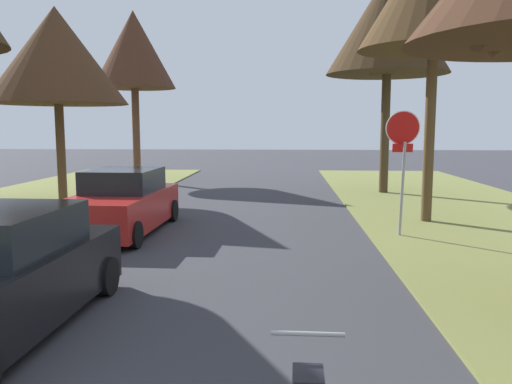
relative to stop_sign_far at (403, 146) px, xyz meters
name	(u,v)px	position (x,y,z in m)	size (l,w,h in m)	color
stop_sign_far	(403,146)	(0.00, 0.00, 0.00)	(0.81, 0.39, 2.96)	#9EA0A5
street_tree_right_far	(388,23)	(1.14, 8.26, 4.39)	(4.71, 4.71, 8.50)	#483722
street_tree_left_mid_b	(56,56)	(-10.55, 5.12, 2.84)	(4.70, 4.70, 6.62)	brown
street_tree_left_far	(134,50)	(-10.01, 12.37, 4.07)	(3.90, 3.90, 8.06)	brown
parked_sedan_red	(122,204)	(-6.82, 0.19, -1.46)	(2.05, 4.45, 1.57)	red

